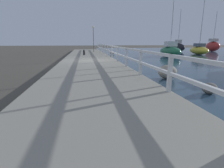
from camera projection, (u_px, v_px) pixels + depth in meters
The scene contains 12 objects.
ground_plane at pixel (89, 63), 12.88m from camera, with size 120.00×120.00×0.00m, color #4C473D.
dock_walkway at pixel (89, 62), 12.86m from camera, with size 3.96×36.00×0.24m.
railing at pixel (115, 50), 12.95m from camera, with size 0.10×32.50×1.00m.
boulder_far_strip at pixel (112, 53), 21.56m from camera, with size 0.51×0.46×0.39m.
boulder_mid_strip at pixel (167, 72), 7.44m from camera, with size 0.79×0.71×0.59m.
boulder_near_dock at pixel (210, 88), 5.31m from camera, with size 0.46×0.41×0.34m.
mooring_bollard at pixel (84, 52), 17.37m from camera, with size 0.19×0.19×0.54m.
dock_lamp at pixel (93, 33), 22.49m from camera, with size 0.25×0.25×3.26m.
sailboat_green at pixel (170, 50), 18.81m from camera, with size 1.55×3.69×7.52m.
sailboat_black at pixel (178, 47), 27.40m from camera, with size 1.25×3.41×6.24m.
sailboat_yellow at pixel (199, 50), 21.58m from camera, with size 1.99×3.85×6.35m.
sailboat_red at pixel (213, 46), 28.57m from camera, with size 1.74×3.56×6.18m.
Camera 1 is at (-0.33, -12.99, 1.56)m, focal length 28.00 mm.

